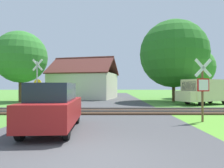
{
  "coord_description": "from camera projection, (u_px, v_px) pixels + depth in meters",
  "views": [
    {
      "loc": [
        0.5,
        -4.4,
        1.68
      ],
      "look_at": [
        0.5,
        9.29,
        1.8
      ],
      "focal_mm": 32.0,
      "sensor_mm": 36.0,
      "label": 1
    }
  ],
  "objects": [
    {
      "name": "tree_far",
      "position": [
        195.0,
        67.0,
        26.58
      ],
      "size": [
        5.17,
        5.17,
        6.73
      ],
      "color": "#513823",
      "rests_on": "ground"
    },
    {
      "name": "road_asphalt",
      "position": [
        96.0,
        138.0,
        6.38
      ],
      "size": [
        7.75,
        80.0,
        0.01
      ],
      "primitive_type": "cube",
      "color": "#424244",
      "rests_on": "ground"
    },
    {
      "name": "house",
      "position": [
        84.0,
        85.0,
        26.27
      ],
      "size": [
        9.37,
        8.11,
        5.48
      ],
      "rotation": [
        0.0,
        0.0,
        -0.23
      ],
      "color": "beige",
      "rests_on": "ground"
    },
    {
      "name": "crossing_sign_far",
      "position": [
        37.0,
        81.0,
        14.47
      ],
      "size": [
        0.85,
        0.26,
        3.63
      ],
      "rotation": [
        0.0,
        0.0,
        -0.27
      ],
      "color": "#9E9EA5",
      "rests_on": "ground"
    },
    {
      "name": "mail_truck",
      "position": [
        205.0,
        91.0,
        17.93
      ],
      "size": [
        5.23,
        3.68,
        2.24
      ],
      "rotation": [
        0.0,
        0.0,
        1.99
      ],
      "color": "beige",
      "rests_on": "ground"
    },
    {
      "name": "rail_track",
      "position": [
        104.0,
        111.0,
        12.68
      ],
      "size": [
        60.0,
        2.6,
        0.22
      ],
      "color": "#422D1E",
      "rests_on": "ground"
    },
    {
      "name": "ground_plane",
      "position": [
        89.0,
        162.0,
        4.38
      ],
      "size": [
        160.0,
        160.0,
        0.0
      ],
      "primitive_type": "plane",
      "color": "#4C8433"
    },
    {
      "name": "tree_right",
      "position": [
        174.0,
        54.0,
        21.28
      ],
      "size": [
        7.19,
        7.19,
        8.68
      ],
      "color": "#513823",
      "rests_on": "ground"
    },
    {
      "name": "parked_car",
      "position": [
        54.0,
        107.0,
        7.45
      ],
      "size": [
        1.86,
        4.09,
        1.78
      ],
      "rotation": [
        0.0,
        0.0,
        0.06
      ],
      "color": "maroon",
      "rests_on": "ground"
    },
    {
      "name": "stop_sign_near",
      "position": [
        203.0,
        86.0,
        9.26
      ],
      "size": [
        0.87,
        0.21,
        2.95
      ],
      "rotation": [
        0.0,
        0.0,
        3.32
      ],
      "color": "brown",
      "rests_on": "ground"
    },
    {
      "name": "tree_left",
      "position": [
        21.0,
        57.0,
        20.84
      ],
      "size": [
        5.38,
        5.38,
        7.36
      ],
      "color": "#513823",
      "rests_on": "ground"
    }
  ]
}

